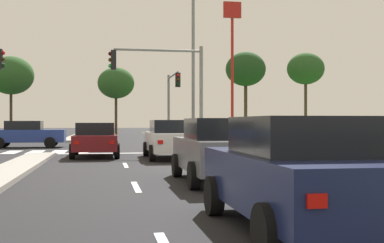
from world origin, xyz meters
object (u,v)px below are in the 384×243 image
at_px(car_maroon_sixth, 95,139).
at_px(treeline_fifth, 246,70).
at_px(treeline_fourth, 116,83).
at_px(street_lamp_second, 196,54).
at_px(treeline_sixth, 306,69).
at_px(fastfood_pole_sign, 232,40).
at_px(treeline_third, 11,76).
at_px(car_black_second, 275,133).
at_px(traffic_signal_far_right, 172,94).
at_px(car_white_fourth, 171,139).
at_px(car_grey_near, 221,150).
at_px(car_blue_seventh, 26,134).
at_px(traffic_signal_near_right, 167,78).
at_px(car_navy_fifth, 300,173).

xyz_separation_m(car_maroon_sixth, treeline_fifth, (16.89, 35.49, 6.97)).
height_order(car_maroon_sixth, treeline_fourth, treeline_fourth).
relative_size(street_lamp_second, treeline_sixth, 1.08).
bearing_deg(fastfood_pole_sign, treeline_third, 159.76).
distance_m(car_black_second, traffic_signal_far_right, 7.98).
height_order(car_black_second, treeline_sixth, treeline_sixth).
height_order(car_white_fourth, treeline_third, treeline_third).
bearing_deg(treeline_fourth, car_grey_near, -88.20).
distance_m(car_maroon_sixth, car_blue_seventh, 9.80).
bearing_deg(street_lamp_second, traffic_signal_near_right, -111.85).
relative_size(traffic_signal_near_right, fastfood_pole_sign, 0.39).
distance_m(car_black_second, car_maroon_sixth, 15.52).
bearing_deg(street_lamp_second, treeline_third, 121.39).
distance_m(fastfood_pole_sign, treeline_third, 24.31).
distance_m(car_grey_near, car_navy_fifth, 5.86).
bearing_deg(street_lamp_second, car_maroon_sixth, -123.56).
relative_size(car_black_second, treeline_sixth, 0.43).
bearing_deg(car_navy_fifth, car_black_second, 71.59).
bearing_deg(car_blue_seventh, treeline_sixth, 133.11).
relative_size(car_black_second, treeline_fifth, 0.44).
distance_m(traffic_signal_far_right, treeline_sixth, 29.51).
height_order(car_white_fourth, treeline_sixth, treeline_sixth).
bearing_deg(car_blue_seventh, car_black_second, 94.59).
relative_size(car_white_fourth, street_lamp_second, 0.43).
height_order(car_navy_fifth, traffic_signal_near_right, traffic_signal_near_right).
height_order(car_navy_fifth, treeline_fifth, treeline_fifth).
relative_size(fastfood_pole_sign, treeline_fourth, 1.69).
xyz_separation_m(car_white_fourth, fastfood_pole_sign, (9.87, 28.41, 8.90)).
bearing_deg(treeline_fifth, car_maroon_sixth, -115.45).
height_order(street_lamp_second, treeline_fourth, street_lamp_second).
bearing_deg(traffic_signal_near_right, car_navy_fifth, -91.22).
bearing_deg(car_white_fourth, treeline_sixth, 60.27).
xyz_separation_m(traffic_signal_far_right, traffic_signal_near_right, (-1.75, -11.18, 0.13)).
relative_size(car_navy_fifth, treeline_sixth, 0.44).
xyz_separation_m(car_navy_fifth, car_maroon_sixth, (-3.08, 15.93, -0.05)).
height_order(fastfood_pole_sign, treeline_third, fastfood_pole_sign).
xyz_separation_m(car_maroon_sixth, treeline_fourth, (1.77, 38.70, 5.39)).
relative_size(car_navy_fifth, car_blue_seventh, 0.98).
relative_size(fastfood_pole_sign, treeline_third, 1.56).
height_order(car_blue_seventh, treeline_third, treeline_third).
xyz_separation_m(street_lamp_second, treeline_sixth, (18.33, 26.43, 2.05)).
bearing_deg(treeline_sixth, traffic_signal_far_right, -131.28).
xyz_separation_m(car_white_fourth, street_lamp_second, (3.01, 10.93, 5.07)).
bearing_deg(car_blue_seventh, fastfood_pole_sign, 136.12).
xyz_separation_m(treeline_fourth, treeline_sixth, (22.70, -3.00, 1.79)).
height_order(treeline_third, treeline_fourth, treeline_third).
bearing_deg(treeline_fourth, car_navy_fifth, -88.63).
bearing_deg(car_black_second, car_navy_fifth, 161.59).
xyz_separation_m(car_black_second, treeline_fifth, (5.14, 25.35, 6.96)).
relative_size(car_grey_near, traffic_signal_near_right, 0.80).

